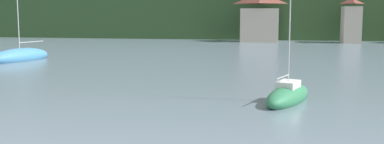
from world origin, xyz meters
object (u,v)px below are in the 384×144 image
Objects in this scene: shore_building_west at (260,18)px; sailboat_mid_1 at (288,96)px; shore_building_westcentral at (351,21)px; sailboat_far_6 at (20,57)px.

shore_building_west is 59.45m from sailboat_mid_1.
shore_building_west is 16.25m from shore_building_westcentral.
sailboat_far_6 is (-24.45, -40.63, -3.97)m from shore_building_west.
sailboat_mid_1 is at bearing 70.80° from sailboat_far_6.
sailboat_mid_1 is 34.20m from sailboat_far_6.
sailboat_mid_1 reaches higher than shore_building_westcentral.
shore_building_west reaches higher than sailboat_mid_1.
shore_building_westcentral is (16.24, -0.40, -0.53)m from shore_building_west.
shore_building_westcentral is at bearing -1.42° from shore_building_west.
sailboat_mid_1 is at bearing -85.85° from shore_building_west.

